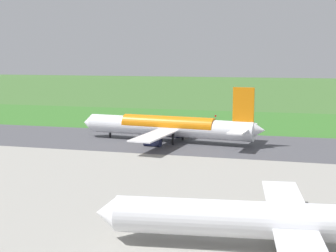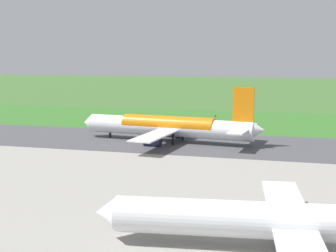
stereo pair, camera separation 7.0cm
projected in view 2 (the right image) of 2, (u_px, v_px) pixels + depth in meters
name	position (u px, v px, depth m)	size (l,w,h in m)	color
ground_plane	(172.00, 142.00, 131.97)	(800.00, 800.00, 0.00)	#3D662D
runway_asphalt	(172.00, 142.00, 131.96)	(600.00, 34.57, 0.06)	#47474C
apron_concrete	(43.00, 233.00, 64.28)	(440.00, 110.00, 0.05)	gray
grass_verge_foreground	(198.00, 123.00, 168.14)	(600.00, 80.00, 0.04)	#346B27
airliner_main	(169.00, 127.00, 131.46)	(54.14, 44.39, 15.88)	white
airliner_parked_mid	(288.00, 221.00, 58.15)	(48.36, 39.68, 14.12)	white
no_stopping_sign	(215.00, 118.00, 168.48)	(0.60, 0.10, 2.89)	slate
traffic_cone_orange	(203.00, 124.00, 164.95)	(0.40, 0.40, 0.55)	orange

